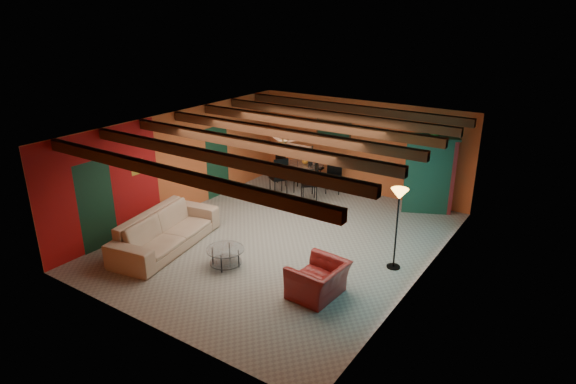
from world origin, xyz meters
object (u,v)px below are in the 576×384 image
Objects in this scene: sofa at (166,231)px; armchair at (318,280)px; coffee_table at (226,257)px; dining_table at (305,172)px; floor_lamp at (396,229)px; potted_plant at (436,130)px; vase at (305,150)px; armoire at (431,175)px.

armchair is (3.88, 0.19, -0.07)m from sofa.
armchair is at bearing -97.61° from sofa.
dining_table is at bearing 102.18° from coffee_table.
sofa is at bearing -156.79° from floor_lamp.
potted_plant reaches higher than coffee_table.
sofa is 5.09m from floor_lamp.
potted_plant is 2.45× the size of vase.
armoire is (0.33, 5.28, 0.66)m from armchair.
dining_table is 4.96m from floor_lamp.
coffee_table is 6.00m from armoire.
vase is at bearing 144.10° from floor_lamp.
dining_table is 1.25× the size of floor_lamp.
vase is (-4.01, 2.90, 0.36)m from floor_lamp.
sofa is at bearing -152.51° from armoire.
armchair is at bearing -118.47° from armoire.
armoire is at bearing 9.01° from vase.
sofa is at bearing -97.47° from dining_table.
coffee_table is 0.36× the size of dining_table.
armoire reaches higher than armchair.
vase is (-3.56, -0.56, 0.25)m from armoire.
dining_table is 0.67m from vase.
potted_plant is at bearing 0.00° from armoire.
vase is (-1.04, 4.82, 1.04)m from coffee_table.
dining_table is at bearing 144.10° from floor_lamp.
sofa is 3.50× the size of coffee_table.
floor_lamp is 3.74m from potted_plant.
floor_lamp is 4.97m from vase.
potted_plant is at bearing 9.01° from vase.
vase reaches higher than dining_table.
coffee_table is 5.04m from vase.
floor_lamp is at bearing -77.13° from sofa.
vase is at bearing -141.97° from armchair.
potted_plant is at bearing -179.96° from armchair.
armchair is at bearing -55.54° from vase.
armoire is at bearing -179.96° from armchair.
armoire is at bearing 9.01° from dining_table.
floor_lamp reaches higher than sofa.
vase reaches higher than sofa.
vase is (-3.24, 4.72, 0.91)m from armchair.
sofa is 15.09× the size of vase.
dining_table is at bearing 164.07° from armoire.
armchair is 5.72m from dining_table.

